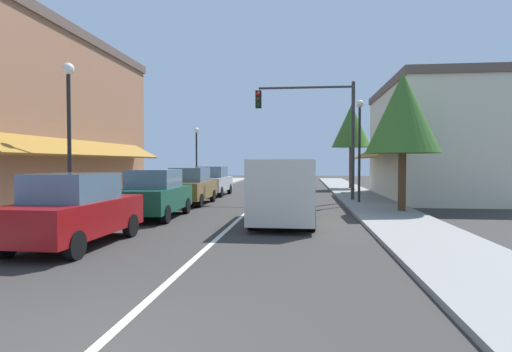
{
  "coord_description": "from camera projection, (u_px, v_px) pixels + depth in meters",
  "views": [
    {
      "loc": [
        2.26,
        -4.02,
        2.04
      ],
      "look_at": [
        0.38,
        12.67,
        1.48
      ],
      "focal_mm": 29.2,
      "sensor_mm": 36.0,
      "label": 1
    }
  ],
  "objects": [
    {
      "name": "storefront_left_block",
      "position": [
        30.0,
        121.0,
        17.1
      ],
      "size": [
        5.52,
        14.2,
        7.49
      ],
      "color": "#9E6B4C",
      "rests_on": "ground"
    },
    {
      "name": "van_in_lane",
      "position": [
        284.0,
        189.0,
        13.92
      ],
      "size": [
        2.03,
        5.19,
        2.12
      ],
      "rotation": [
        0.0,
        0.0,
        -0.01
      ],
      "color": "beige",
      "rests_on": "ground"
    },
    {
      "name": "parked_car_third_left",
      "position": [
        190.0,
        186.0,
        20.04
      ],
      "size": [
        1.78,
        4.1,
        1.77
      ],
      "rotation": [
        0.0,
        0.0,
        0.0
      ],
      "color": "brown",
      "rests_on": "ground"
    },
    {
      "name": "parked_car_second_left",
      "position": [
        155.0,
        194.0,
        15.13
      ],
      "size": [
        1.87,
        4.14,
        1.77
      ],
      "rotation": [
        0.0,
        0.0,
        0.03
      ],
      "color": "#0F4C33",
      "rests_on": "ground"
    },
    {
      "name": "parked_car_nearest_left",
      "position": [
        75.0,
        210.0,
        10.05
      ],
      "size": [
        1.84,
        4.13,
        1.77
      ],
      "rotation": [
        0.0,
        0.0,
        -0.02
      ],
      "color": "maroon",
      "rests_on": "ground"
    },
    {
      "name": "tree_right_near",
      "position": [
        403.0,
        113.0,
        16.29
      ],
      "size": [
        2.88,
        2.88,
        5.56
      ],
      "color": "#4C331E",
      "rests_on": "ground"
    },
    {
      "name": "sidewalk_left",
      "position": [
        160.0,
        198.0,
        22.81
      ],
      "size": [
        2.6,
        56.0,
        0.12
      ],
      "primitive_type": "cube",
      "color": "gray",
      "rests_on": "ground"
    },
    {
      "name": "street_lamp_left_far",
      "position": [
        196.0,
        148.0,
        28.99
      ],
      "size": [
        0.36,
        0.36,
        4.44
      ],
      "color": "black",
      "rests_on": "ground"
    },
    {
      "name": "sidewalk_right",
      "position": [
        365.0,
        200.0,
        21.57
      ],
      "size": [
        2.6,
        56.0,
        0.12
      ],
      "primitive_type": "cube",
      "color": "gray",
      "rests_on": "ground"
    },
    {
      "name": "traffic_signal_mast_arm",
      "position": [
        320.0,
        121.0,
        21.31
      ],
      "size": [
        5.07,
        0.5,
        6.13
      ],
      "color": "#333333",
      "rests_on": "ground"
    },
    {
      "name": "street_lamp_left_near",
      "position": [
        69.0,
        118.0,
        12.83
      ],
      "size": [
        0.36,
        0.36,
        5.09
      ],
      "color": "black",
      "rests_on": "ground"
    },
    {
      "name": "ground_plane",
      "position": [
        260.0,
        200.0,
        22.19
      ],
      "size": [
        80.0,
        80.0,
        0.0
      ],
      "primitive_type": "plane",
      "color": "#33302D"
    },
    {
      "name": "street_lamp_right_mid",
      "position": [
        360.0,
        135.0,
        19.82
      ],
      "size": [
        0.36,
        0.36,
        4.99
      ],
      "color": "black",
      "rests_on": "ground"
    },
    {
      "name": "storefront_right_block",
      "position": [
        434.0,
        142.0,
        23.01
      ],
      "size": [
        6.73,
        10.2,
        6.3
      ],
      "color": "beige",
      "rests_on": "ground"
    },
    {
      "name": "lane_center_stripe",
      "position": [
        260.0,
        200.0,
        22.19
      ],
      "size": [
        0.14,
        52.0,
        0.01
      ],
      "primitive_type": "cube",
      "color": "silver",
      "rests_on": "ground"
    },
    {
      "name": "parked_car_far_left",
      "position": [
        212.0,
        181.0,
        25.35
      ],
      "size": [
        1.84,
        4.13,
        1.77
      ],
      "rotation": [
        0.0,
        0.0,
        -0.02
      ],
      "color": "#B7BABF",
      "rests_on": "ground"
    },
    {
      "name": "tree_right_far",
      "position": [
        351.0,
        126.0,
        30.62
      ],
      "size": [
        2.87,
        2.87,
        6.29
      ],
      "color": "#4C331E",
      "rests_on": "ground"
    }
  ]
}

